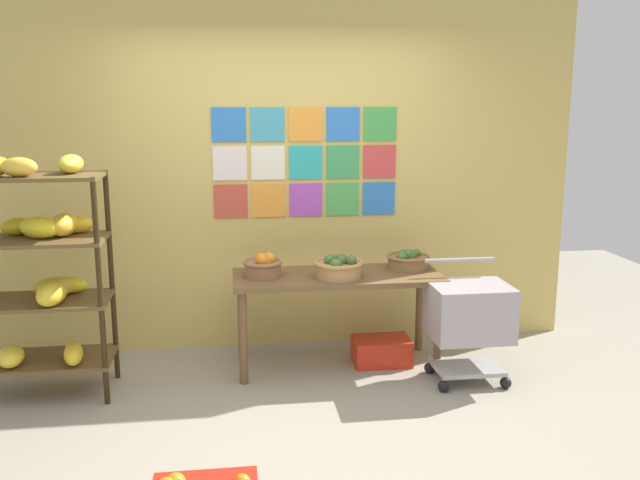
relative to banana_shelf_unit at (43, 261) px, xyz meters
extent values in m
plane|color=gray|center=(1.62, -0.76, -0.92)|extent=(9.05, 9.05, 0.00)
cube|color=tan|center=(1.62, 0.80, 0.51)|extent=(4.68, 0.06, 2.85)
cube|color=blue|center=(1.22, 0.76, 0.85)|extent=(0.26, 0.01, 0.26)
cube|color=#3F9DB7|center=(1.52, 0.76, 0.85)|extent=(0.26, 0.01, 0.26)
cube|color=orange|center=(1.81, 0.76, 0.85)|extent=(0.26, 0.01, 0.26)
cube|color=blue|center=(2.10, 0.76, 0.85)|extent=(0.26, 0.01, 0.26)
cube|color=green|center=(2.39, 0.76, 0.85)|extent=(0.26, 0.01, 0.26)
cube|color=white|center=(1.22, 0.76, 0.55)|extent=(0.26, 0.01, 0.26)
cube|color=white|center=(1.52, 0.76, 0.55)|extent=(0.26, 0.01, 0.26)
cube|color=#2AAEAD|center=(1.81, 0.76, 0.55)|extent=(0.26, 0.01, 0.26)
cube|color=#3D9E58|center=(2.10, 0.76, 0.55)|extent=(0.26, 0.01, 0.26)
cube|color=#D24140|center=(2.39, 0.76, 0.55)|extent=(0.26, 0.01, 0.26)
cube|color=#C74835|center=(1.22, 0.76, 0.26)|extent=(0.26, 0.01, 0.26)
cube|color=orange|center=(1.52, 0.76, 0.26)|extent=(0.26, 0.01, 0.26)
cube|color=#A849BE|center=(1.81, 0.76, 0.26)|extent=(0.26, 0.01, 0.26)
cube|color=#4AAA50|center=(2.10, 0.76, 0.26)|extent=(0.26, 0.01, 0.26)
cube|color=blue|center=(2.39, 0.76, 0.26)|extent=(0.26, 0.01, 0.26)
cylinder|color=#2F210E|center=(0.39, -0.21, -0.18)|extent=(0.04, 0.04, 1.48)
cylinder|color=#2F210E|center=(0.39, 0.22, -0.18)|extent=(0.04, 0.04, 1.48)
cube|color=brown|center=(-0.03, 0.00, -0.68)|extent=(0.87, 0.47, 0.02)
ellipsoid|color=yellow|center=(-0.22, -0.11, -0.60)|extent=(0.21, 0.27, 0.13)
ellipsoid|color=yellow|center=(0.18, -0.12, -0.60)|extent=(0.17, 0.28, 0.14)
cube|color=brown|center=(-0.03, 0.00, -0.27)|extent=(0.87, 0.47, 0.02)
ellipsoid|color=yellow|center=(0.12, 0.13, -0.20)|extent=(0.25, 0.14, 0.11)
ellipsoid|color=gold|center=(0.06, 0.02, -0.19)|extent=(0.28, 0.30, 0.13)
ellipsoid|color=yellow|center=(0.05, 0.09, -0.19)|extent=(0.31, 0.20, 0.13)
ellipsoid|color=gold|center=(0.08, -0.15, -0.18)|extent=(0.22, 0.29, 0.15)
cube|color=brown|center=(-0.03, 0.00, 0.14)|extent=(0.87, 0.47, 0.02)
ellipsoid|color=yellow|center=(0.00, -0.01, 0.22)|extent=(0.32, 0.25, 0.14)
ellipsoid|color=yellow|center=(-0.17, 0.13, 0.21)|extent=(0.26, 0.22, 0.11)
ellipsoid|color=yellow|center=(0.13, 0.06, 0.23)|extent=(0.20, 0.30, 0.15)
ellipsoid|color=yellow|center=(0.18, 0.15, 0.21)|extent=(0.27, 0.18, 0.11)
cube|color=brown|center=(-0.03, 0.00, 0.55)|extent=(0.87, 0.47, 0.02)
ellipsoid|color=yellow|center=(0.20, 0.07, 0.62)|extent=(0.16, 0.30, 0.12)
ellipsoid|color=yellow|center=(-0.06, -0.12, 0.62)|extent=(0.25, 0.16, 0.12)
cube|color=brown|center=(1.98, 0.24, -0.24)|extent=(1.51, 0.60, 0.04)
cylinder|color=brown|center=(1.28, 0.00, -0.59)|extent=(0.06, 0.06, 0.66)
cylinder|color=brown|center=(2.67, 0.00, -0.59)|extent=(0.06, 0.06, 0.66)
cylinder|color=brown|center=(1.28, 0.48, -0.59)|extent=(0.06, 0.06, 0.66)
cylinder|color=brown|center=(2.67, 0.48, -0.59)|extent=(0.06, 0.06, 0.66)
cylinder|color=#966547|center=(1.44, 0.25, -0.16)|extent=(0.26, 0.26, 0.10)
torus|color=olive|center=(1.44, 0.25, -0.11)|extent=(0.29, 0.29, 0.03)
sphere|color=orange|center=(1.43, 0.23, -0.09)|extent=(0.10, 0.10, 0.10)
sphere|color=orange|center=(1.49, 0.26, -0.09)|extent=(0.09, 0.09, 0.09)
sphere|color=orange|center=(1.44, 0.26, -0.10)|extent=(0.07, 0.07, 0.07)
sphere|color=orange|center=(1.45, 0.24, -0.10)|extent=(0.10, 0.10, 0.10)
sphere|color=orange|center=(1.43, 0.22, -0.09)|extent=(0.09, 0.09, 0.09)
cylinder|color=olive|center=(2.53, 0.34, -0.17)|extent=(0.30, 0.30, 0.09)
torus|color=#90633D|center=(2.53, 0.34, -0.12)|extent=(0.33, 0.33, 0.03)
sphere|color=#3F6431|center=(2.50, 0.35, -0.11)|extent=(0.07, 0.07, 0.07)
sphere|color=#426F29|center=(2.47, 0.29, -0.12)|extent=(0.09, 0.09, 0.09)
sphere|color=#506524|center=(2.60, 0.37, -0.11)|extent=(0.07, 0.07, 0.07)
sphere|color=#406838|center=(2.53, 0.32, -0.11)|extent=(0.09, 0.09, 0.09)
sphere|color=#415C22|center=(2.52, 0.32, -0.11)|extent=(0.08, 0.08, 0.08)
sphere|color=#436024|center=(2.55, 0.32, -0.12)|extent=(0.09, 0.09, 0.09)
cylinder|color=#B2804E|center=(1.97, 0.14, -0.16)|extent=(0.32, 0.32, 0.11)
torus|color=tan|center=(1.97, 0.14, -0.11)|extent=(0.35, 0.35, 0.03)
sphere|color=#43702B|center=(1.94, 0.05, -0.10)|extent=(0.09, 0.09, 0.09)
sphere|color=#506736|center=(1.95, 0.23, -0.10)|extent=(0.07, 0.07, 0.07)
sphere|color=#3D672D|center=(1.91, 0.14, -0.09)|extent=(0.09, 0.09, 0.09)
sphere|color=#52632E|center=(1.99, 0.16, -0.09)|extent=(0.09, 0.09, 0.09)
sphere|color=#425D39|center=(1.99, 0.12, -0.09)|extent=(0.08, 0.08, 0.08)
sphere|color=#416030|center=(2.05, 0.10, -0.08)|extent=(0.08, 0.08, 0.08)
cube|color=red|center=(2.32, 0.23, -0.82)|extent=(0.42, 0.28, 0.20)
sphere|color=black|center=(2.62, -0.33, -0.88)|extent=(0.08, 0.08, 0.08)
sphere|color=black|center=(3.06, -0.33, -0.88)|extent=(0.08, 0.08, 0.08)
sphere|color=black|center=(2.62, 0.00, -0.88)|extent=(0.08, 0.08, 0.08)
sphere|color=black|center=(3.06, 0.00, -0.88)|extent=(0.08, 0.08, 0.08)
cube|color=#A5A8AD|center=(2.84, -0.16, -0.82)|extent=(0.46, 0.35, 0.03)
cube|color=#A79EA8|center=(2.84, -0.16, -0.41)|extent=(0.54, 0.43, 0.38)
cylinder|color=#A79EA8|center=(2.84, 0.08, -0.10)|extent=(0.51, 0.03, 0.03)
camera|label=1|loc=(1.21, -4.48, 1.01)|focal=38.01mm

